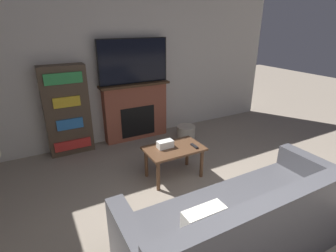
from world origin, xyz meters
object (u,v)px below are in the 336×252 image
(tv, at_px, (134,61))
(coffee_table, at_px, (174,152))
(fireplace, at_px, (136,111))
(storage_basket, at_px, (186,132))
(couch, at_px, (244,225))
(bookshelf, at_px, (67,111))

(tv, xyz_separation_m, coffee_table, (-0.05, -1.51, -1.06))
(fireplace, xyz_separation_m, storage_basket, (0.82, -0.47, -0.41))
(fireplace, distance_m, tv, 0.91)
(couch, bearing_deg, fireplace, 87.99)
(tv, height_order, storage_basket, tv)
(bookshelf, bearing_deg, fireplace, 1.07)
(tv, relative_size, storage_basket, 3.64)
(tv, xyz_separation_m, storage_basket, (0.82, -0.45, -1.32))
(fireplace, relative_size, coffee_table, 1.59)
(tv, xyz_separation_m, couch, (-0.10, -2.96, -1.15))
(couch, bearing_deg, storage_basket, 69.69)
(couch, distance_m, storage_basket, 2.68)
(tv, xyz_separation_m, bookshelf, (-1.19, -0.00, -0.71))
(fireplace, height_order, couch, fireplace)
(bookshelf, bearing_deg, tv, 0.11)
(fireplace, bearing_deg, bookshelf, -178.93)
(tv, height_order, coffee_table, tv)
(tv, distance_m, storage_basket, 1.62)
(fireplace, bearing_deg, tv, -90.00)
(couch, bearing_deg, coffee_table, 87.81)
(coffee_table, bearing_deg, bookshelf, 127.06)
(fireplace, bearing_deg, coffee_table, -91.83)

